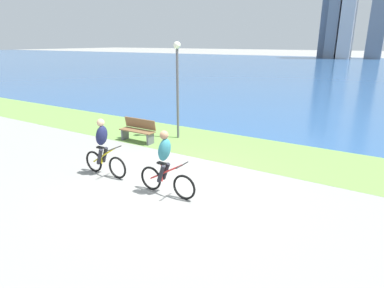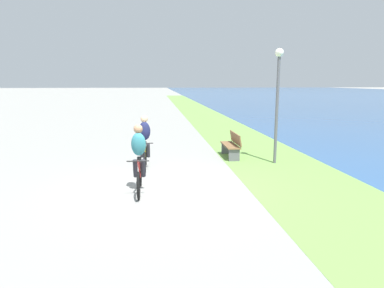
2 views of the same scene
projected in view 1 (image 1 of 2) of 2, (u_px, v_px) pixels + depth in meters
The scene contains 7 objects.
ground_plane at pixel (173, 182), 9.11m from camera, with size 300.00×300.00×0.00m, color gray.
grass_strip_bayside at pixel (230, 147), 12.10m from camera, with size 120.00×3.30×0.01m, color #6B9947.
bay_water_surface at pixel (356, 70), 44.95m from camera, with size 300.00×77.80×0.00m, color #2D568C.
cyclist_lead at pixel (165, 164), 8.14m from camera, with size 1.70×0.52×1.70m.
cyclist_trailing at pixel (103, 148), 9.35m from camera, with size 1.62×0.52×1.69m.
bench_near_path at pixel (138, 130), 12.66m from camera, with size 1.50×0.47×0.90m.
lamppost_tall at pixel (177, 76), 12.54m from camera, with size 0.28×0.28×3.77m.
Camera 1 is at (4.85, -6.83, 3.78)m, focal length 30.30 mm.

